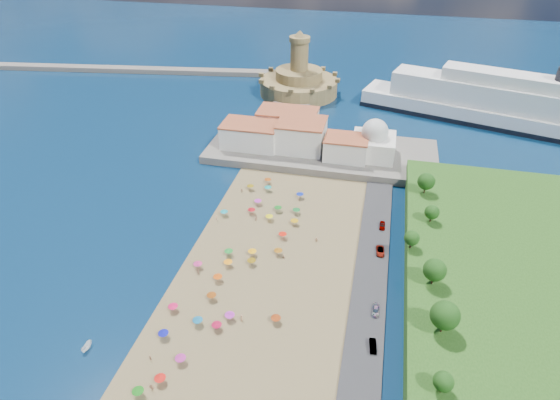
# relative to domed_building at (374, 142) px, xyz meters

# --- Properties ---
(ground) EXTENTS (700.00, 700.00, 0.00)m
(ground) POSITION_rel_domed_building_xyz_m (-30.00, -71.00, -8.97)
(ground) COLOR #071938
(ground) RESTS_ON ground
(terrace) EXTENTS (90.00, 36.00, 3.00)m
(terrace) POSITION_rel_domed_building_xyz_m (-20.00, 2.00, -7.47)
(terrace) COLOR #59544C
(terrace) RESTS_ON ground
(jetty) EXTENTS (18.00, 70.00, 2.40)m
(jetty) POSITION_rel_domed_building_xyz_m (-42.00, 37.00, -7.77)
(jetty) COLOR #59544C
(jetty) RESTS_ON ground
(breakwater) EXTENTS (199.03, 34.77, 2.60)m
(breakwater) POSITION_rel_domed_building_xyz_m (-140.00, 82.00, -7.67)
(breakwater) COLOR #59544C
(breakwater) RESTS_ON ground
(waterfront_buildings) EXTENTS (57.00, 29.00, 11.00)m
(waterfront_buildings) POSITION_rel_domed_building_xyz_m (-33.05, 2.64, -1.10)
(waterfront_buildings) COLOR silver
(waterfront_buildings) RESTS_ON terrace
(domed_building) EXTENTS (16.00, 16.00, 15.00)m
(domed_building) POSITION_rel_domed_building_xyz_m (0.00, 0.00, 0.00)
(domed_building) COLOR silver
(domed_building) RESTS_ON terrace
(fortress) EXTENTS (40.00, 40.00, 32.40)m
(fortress) POSITION_rel_domed_building_xyz_m (-42.00, 67.00, -2.29)
(fortress) COLOR #9C844E
(fortress) RESTS_ON ground
(cruise_ship) EXTENTS (131.73, 54.94, 28.70)m
(cruise_ship) POSITION_rel_domed_building_xyz_m (56.46, 49.37, -0.48)
(cruise_ship) COLOR black
(cruise_ship) RESTS_ON ground
(beach_parasols) EXTENTS (30.58, 113.47, 2.20)m
(beach_parasols) POSITION_rel_domed_building_xyz_m (-32.40, -81.67, -6.83)
(beach_parasols) COLOR gray
(beach_parasols) RESTS_ON beach
(beachgoers) EXTENTS (34.29, 92.69, 1.88)m
(beachgoers) POSITION_rel_domed_building_xyz_m (-32.42, -72.84, -7.85)
(beachgoers) COLOR tan
(beachgoers) RESTS_ON beach
(parked_cars) EXTENTS (2.68, 74.03, 1.41)m
(parked_cars) POSITION_rel_domed_building_xyz_m (6.00, -73.13, -7.60)
(parked_cars) COLOR gray
(parked_cars) RESTS_ON promenade
(hillside_trees) EXTENTS (11.95, 109.90, 8.30)m
(hillside_trees) POSITION_rel_domed_building_xyz_m (18.63, -80.55, 1.30)
(hillside_trees) COLOR #382314
(hillside_trees) RESTS_ON hillside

